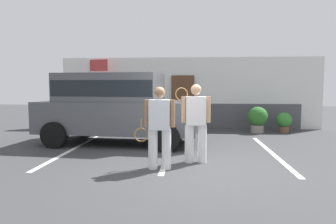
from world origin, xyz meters
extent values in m
plane|color=#38383A|center=(0.00, 0.00, 0.00)|extent=(40.00, 40.00, 0.00)
cube|color=silver|center=(-3.04, 1.50, 0.00)|extent=(0.12, 4.40, 0.01)
cube|color=silver|center=(-0.44, 1.50, 0.00)|extent=(0.12, 4.40, 0.01)
cube|color=silver|center=(2.16, 1.50, 0.00)|extent=(0.12, 4.40, 0.01)
cube|color=white|center=(0.00, 6.08, 1.41)|extent=(10.30, 0.30, 2.81)
cube|color=#4C4C51|center=(0.00, 5.88, 0.49)|extent=(8.65, 0.10, 0.98)
cube|color=brown|center=(-0.24, 5.86, 1.05)|extent=(0.90, 0.06, 2.10)
cube|color=#4C4F54|center=(-1.99, 2.52, 0.80)|extent=(4.73, 2.25, 0.90)
cube|color=#4C4F54|center=(-2.24, 2.54, 1.65)|extent=(3.03, 1.98, 0.80)
cube|color=black|center=(-2.24, 2.54, 1.63)|extent=(2.97, 2.00, 0.44)
cylinder|color=black|center=(-0.37, 3.34, 0.36)|extent=(0.74, 0.32, 0.72)
cylinder|color=black|center=(-0.52, 1.45, 0.36)|extent=(0.74, 0.32, 0.72)
cylinder|color=black|center=(-3.46, 3.58, 0.36)|extent=(0.74, 0.32, 0.72)
cylinder|color=black|center=(-3.61, 1.69, 0.36)|extent=(0.74, 0.32, 0.72)
cylinder|color=white|center=(-0.37, -0.21, 0.41)|extent=(0.19, 0.19, 0.81)
cylinder|color=white|center=(-0.65, -0.21, 0.41)|extent=(0.19, 0.19, 0.81)
cube|color=silver|center=(-0.51, -0.21, 1.12)|extent=(0.42, 0.26, 0.61)
sphere|color=#8C6647|center=(-0.51, -0.21, 1.57)|extent=(0.23, 0.23, 0.23)
cylinder|color=#8C6647|center=(-0.25, -0.21, 1.14)|extent=(0.10, 0.10, 0.55)
cylinder|color=#8C6647|center=(-0.77, -0.21, 1.14)|extent=(0.10, 0.10, 0.55)
torus|color=olive|center=(-0.90, -0.16, 0.69)|extent=(0.37, 0.03, 0.37)
cylinder|color=olive|center=(-0.90, -0.16, 0.93)|extent=(0.03, 0.03, 0.20)
cylinder|color=white|center=(0.36, 0.41, 0.42)|extent=(0.20, 0.20, 0.84)
cylinder|color=white|center=(0.08, 0.39, 0.42)|extent=(0.20, 0.20, 0.84)
cube|color=white|center=(0.22, 0.40, 1.15)|extent=(0.44, 0.29, 0.62)
sphere|color=tan|center=(0.22, 0.40, 1.61)|extent=(0.23, 0.23, 0.23)
cylinder|color=tan|center=(0.49, 0.42, 1.18)|extent=(0.11, 0.11, 0.57)
cylinder|color=tan|center=(-0.04, 0.38, 1.18)|extent=(0.11, 0.11, 0.57)
torus|color=olive|center=(-0.09, 0.43, 1.51)|extent=(0.28, 0.13, 0.29)
cylinder|color=olive|center=(-0.09, 0.43, 1.28)|extent=(0.03, 0.03, 0.20)
cylinder|color=gray|center=(2.49, 4.92, 0.14)|extent=(0.46, 0.46, 0.28)
sphere|color=#2D6B28|center=(2.49, 4.92, 0.58)|extent=(0.71, 0.71, 0.71)
cylinder|color=brown|center=(3.47, 5.05, 0.11)|extent=(0.36, 0.36, 0.22)
sphere|color=#387F33|center=(3.47, 5.05, 0.45)|extent=(0.55, 0.55, 0.55)
cylinder|color=silver|center=(-3.96, 5.63, 1.39)|extent=(0.05, 0.05, 2.78)
cube|color=#B23838|center=(-3.56, 5.63, 2.50)|extent=(0.75, 0.12, 0.45)
camera|label=1|loc=(0.15, -6.34, 1.70)|focal=32.88mm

